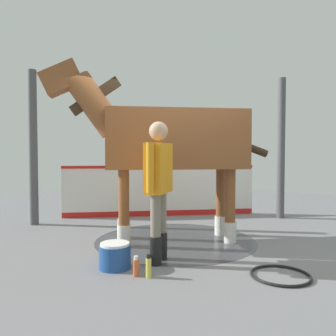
{
  "coord_description": "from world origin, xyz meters",
  "views": [
    {
      "loc": [
        -2.81,
        4.25,
        1.37
      ],
      "look_at": [
        0.02,
        0.45,
        1.17
      ],
      "focal_mm": 35.88,
      "sensor_mm": 36.0,
      "label": 1
    }
  ],
  "objects_px": {
    "handler": "(159,180)",
    "bottle_shampoo": "(149,267)",
    "hose_coil": "(281,275)",
    "bottle_spray": "(136,267)",
    "wash_bucket": "(115,256)",
    "horse": "(167,142)"
  },
  "relations": [
    {
      "from": "handler",
      "to": "wash_bucket",
      "type": "relative_size",
      "value": 4.68
    },
    {
      "from": "bottle_shampoo",
      "to": "horse",
      "type": "bearing_deg",
      "value": -60.65
    },
    {
      "from": "bottle_spray",
      "to": "wash_bucket",
      "type": "bearing_deg",
      "value": -6.97
    },
    {
      "from": "handler",
      "to": "hose_coil",
      "type": "distance_m",
      "value": 1.79
    },
    {
      "from": "horse",
      "to": "bottle_shampoo",
      "type": "distance_m",
      "value": 2.15
    },
    {
      "from": "wash_bucket",
      "to": "hose_coil",
      "type": "xyz_separation_m",
      "value": [
        -1.69,
        -0.9,
        -0.13
      ]
    },
    {
      "from": "wash_bucket",
      "to": "bottle_shampoo",
      "type": "distance_m",
      "value": 0.52
    },
    {
      "from": "wash_bucket",
      "to": "hose_coil",
      "type": "relative_size",
      "value": 0.57
    },
    {
      "from": "bottle_spray",
      "to": "horse",
      "type": "bearing_deg",
      "value": -65.97
    },
    {
      "from": "bottle_shampoo",
      "to": "hose_coil",
      "type": "height_order",
      "value": "bottle_shampoo"
    },
    {
      "from": "wash_bucket",
      "to": "bottle_spray",
      "type": "bearing_deg",
      "value": 173.03
    },
    {
      "from": "wash_bucket",
      "to": "bottle_spray",
      "type": "height_order",
      "value": "wash_bucket"
    },
    {
      "from": "handler",
      "to": "bottle_shampoo",
      "type": "height_order",
      "value": "handler"
    },
    {
      "from": "handler",
      "to": "bottle_shampoo",
      "type": "distance_m",
      "value": 1.07
    },
    {
      "from": "wash_bucket",
      "to": "hose_coil",
      "type": "height_order",
      "value": "wash_bucket"
    },
    {
      "from": "wash_bucket",
      "to": "hose_coil",
      "type": "distance_m",
      "value": 1.92
    },
    {
      "from": "bottle_shampoo",
      "to": "bottle_spray",
      "type": "height_order",
      "value": "bottle_shampoo"
    },
    {
      "from": "handler",
      "to": "hose_coil",
      "type": "relative_size",
      "value": 2.67
    },
    {
      "from": "horse",
      "to": "bottle_spray",
      "type": "distance_m",
      "value": 2.15
    },
    {
      "from": "bottle_spray",
      "to": "bottle_shampoo",
      "type": "bearing_deg",
      "value": -159.48
    },
    {
      "from": "bottle_shampoo",
      "to": "wash_bucket",
      "type": "bearing_deg",
      "value": 0.59
    },
    {
      "from": "wash_bucket",
      "to": "bottle_shampoo",
      "type": "bearing_deg",
      "value": -179.41
    }
  ]
}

